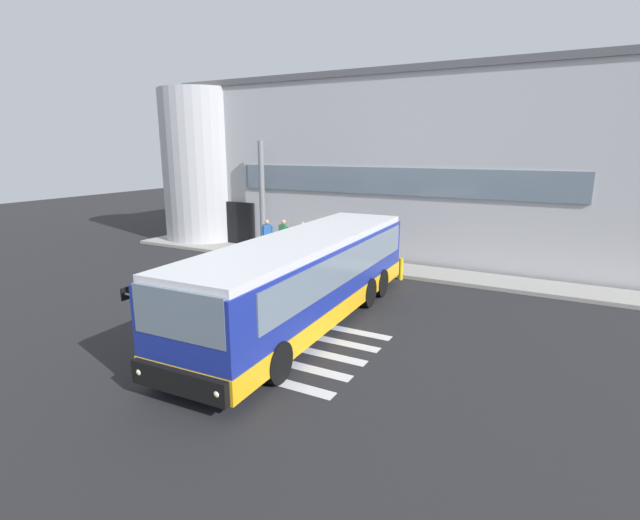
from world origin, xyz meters
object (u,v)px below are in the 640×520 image
Objects in this scene: passenger_by_doorway at (284,235)px; passenger_at_curb_edge at (303,237)px; entry_support_column at (262,196)px; safety_bollard_yellow at (401,269)px; bus_main_foreground at (305,281)px; passenger_near_column at (267,235)px.

passenger_at_curb_edge is (1.20, -0.18, 0.00)m from passenger_by_doorway.
safety_bollard_yellow is (8.05, -1.80, -2.43)m from entry_support_column.
safety_bollard_yellow is (1.00, 6.05, -0.88)m from bus_main_foreground.
passenger_at_curb_edge is at bearing -12.09° from entry_support_column.
safety_bollard_yellow is at bearing -7.90° from passenger_near_column.
entry_support_column is 2.12m from passenger_near_column.
entry_support_column reaches higher than bus_main_foreground.
entry_support_column is 6.06× the size of safety_bollard_yellow.
entry_support_column is 3.25× the size of passenger_at_curb_edge.
bus_main_foreground is at bearing -48.07° from entry_support_column.
passenger_by_doorway is (1.52, -0.40, -1.80)m from entry_support_column.
passenger_by_doorway is at bearing 171.42° from passenger_at_curb_edge.
passenger_at_curb_edge is (-4.33, 7.26, -0.25)m from bus_main_foreground.
bus_main_foreground is at bearing -53.42° from passenger_by_doorway.
passenger_by_doorway is at bearing -14.79° from entry_support_column.
passenger_by_doorway is at bearing 167.92° from safety_bollard_yellow.
passenger_by_doorway is at bearing 126.58° from bus_main_foreground.
entry_support_column is 10.66m from bus_main_foreground.
safety_bollard_yellow is at bearing 80.58° from bus_main_foreground.
bus_main_foreground is 6.19m from safety_bollard_yellow.
passenger_near_column is 1.00× the size of passenger_by_doorway.
entry_support_column is 8.60m from safety_bollard_yellow.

